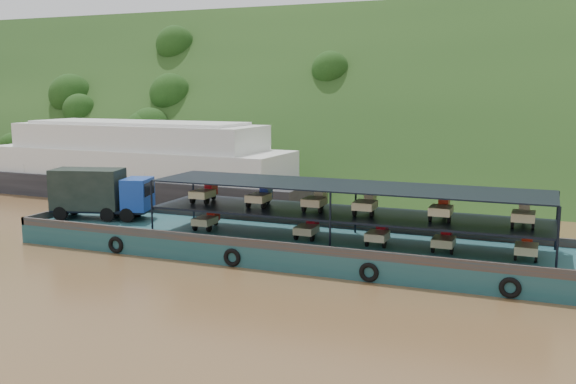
% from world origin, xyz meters
% --- Properties ---
extents(ground, '(160.00, 160.00, 0.00)m').
position_xyz_m(ground, '(0.00, 0.00, 0.00)').
color(ground, brown).
rests_on(ground, ground).
extents(hillside, '(140.00, 39.60, 39.60)m').
position_xyz_m(hillside, '(0.00, 36.00, 0.00)').
color(hillside, '#193413').
rests_on(hillside, ground).
extents(cargo_barge, '(35.00, 7.18, 4.62)m').
position_xyz_m(cargo_barge, '(-1.55, -1.13, 1.15)').
color(cargo_barge, '#15454B').
rests_on(cargo_barge, ground).
extents(passenger_ferry, '(35.00, 9.73, 7.04)m').
position_xyz_m(passenger_ferry, '(-21.67, 14.09, 3.05)').
color(passenger_ferry, black).
rests_on(passenger_ferry, ground).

